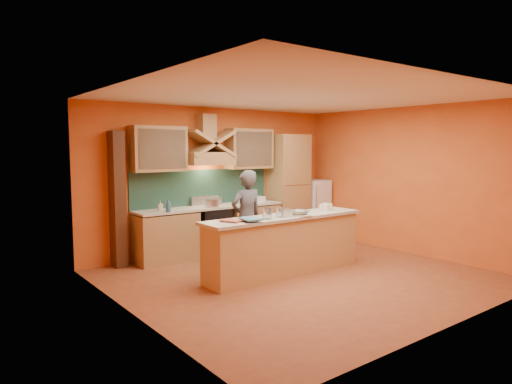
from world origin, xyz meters
TOP-DOWN VIEW (x-y plane):
  - floor at (0.00, 0.00)m, footprint 5.50×5.00m
  - ceiling at (0.00, 0.00)m, footprint 5.50×5.00m
  - wall_back at (0.00, 2.50)m, footprint 5.50×0.02m
  - wall_front at (0.00, -2.50)m, footprint 5.50×0.02m
  - wall_left at (-2.75, 0.00)m, footprint 0.02×5.00m
  - wall_right at (2.75, 0.00)m, footprint 0.02×5.00m
  - base_cabinet_left at (-1.25, 2.20)m, footprint 1.10×0.60m
  - base_cabinet_right at (0.65, 2.20)m, footprint 1.10×0.60m
  - counter_top at (-0.30, 2.20)m, footprint 3.00×0.62m
  - stove at (-0.30, 2.20)m, footprint 0.60×0.58m
  - backsplash at (-0.30, 2.48)m, footprint 3.00×0.03m
  - range_hood at (-0.30, 2.25)m, footprint 0.92×0.50m
  - hood_chimney at (-0.30, 2.35)m, footprint 0.30×0.30m
  - upper_cabinet_left at (-1.30, 2.33)m, footprint 1.00×0.35m
  - upper_cabinet_right at (0.70, 2.33)m, footprint 1.00×0.35m
  - pantry_column at (1.65, 2.20)m, footprint 0.80×0.60m
  - fridge at (2.40, 2.20)m, footprint 0.58×0.60m
  - trim_column_left at (-2.05, 2.35)m, footprint 0.20×0.30m
  - island_body at (-0.10, 0.30)m, footprint 2.80×0.55m
  - island_top at (-0.10, 0.30)m, footprint 2.90×0.62m
  - person at (-0.26, 1.11)m, footprint 0.61×0.41m
  - pot_large at (-0.34, 2.07)m, footprint 0.28×0.28m
  - pot_small at (-0.07, 2.35)m, footprint 0.27×0.27m
  - soap_bottle_a at (-1.33, 2.22)m, footprint 0.09×0.09m
  - soap_bottle_b at (-1.31, 1.94)m, footprint 0.09×0.09m
  - bowl_back at (0.44, 2.19)m, footprint 0.31×0.31m
  - dish_rack at (0.82, 2.22)m, footprint 0.35×0.30m
  - book_lower at (-1.21, 0.27)m, footprint 0.32×0.36m
  - book_upper at (-1.01, 0.18)m, footprint 0.31×0.39m
  - jar_large at (-0.53, 0.21)m, footprint 0.18×0.18m
  - jar_small at (-0.25, 0.24)m, footprint 0.14×0.14m
  - kitchen_scale at (-0.17, 0.16)m, footprint 0.16×0.16m
  - mixing_bowl at (0.10, 0.18)m, footprint 0.35×0.35m
  - cloth at (0.07, 0.08)m, footprint 0.26×0.21m
  - grocery_bag_a at (0.85, 0.31)m, footprint 0.21×0.19m
  - grocery_bag_b at (0.85, 0.32)m, footprint 0.21×0.19m

SIDE VIEW (x-z plane):
  - floor at x=0.00m, z-range -0.01..0.01m
  - base_cabinet_left at x=-1.25m, z-range 0.00..0.86m
  - base_cabinet_right at x=0.65m, z-range 0.00..0.86m
  - island_body at x=-0.10m, z-range 0.00..0.88m
  - stove at x=-0.30m, z-range 0.00..0.90m
  - fridge at x=2.40m, z-range 0.00..1.30m
  - person at x=-0.26m, z-range 0.00..1.64m
  - counter_top at x=-0.30m, z-range 0.88..0.92m
  - island_top at x=-0.10m, z-range 0.90..0.95m
  - cloth at x=0.07m, z-range 0.94..0.96m
  - bowl_back at x=0.44m, z-range 0.92..1.00m
  - book_lower at x=-1.21m, z-range 0.94..0.97m
  - pot_small at x=-0.07m, z-range 0.90..1.04m
  - dish_rack at x=0.82m, z-range 0.92..1.03m
  - pot_large at x=-0.34m, z-range 0.90..1.05m
  - book_upper at x=-1.01m, z-range 0.97..0.99m
  - mixing_bowl at x=0.10m, z-range 0.95..1.02m
  - grocery_bag_b at x=0.85m, z-range 0.94..1.05m
  - kitchen_scale at x=-0.17m, z-range 0.94..1.05m
  - grocery_bag_a at x=0.85m, z-range 0.94..1.06m
  - soap_bottle_a at x=-1.33m, z-range 0.92..1.09m
  - jar_small at x=-0.25m, z-range 0.94..1.09m
  - jar_large at x=-0.53m, z-range 0.94..1.11m
  - soap_bottle_b at x=-1.31m, z-range 0.92..1.16m
  - pantry_column at x=1.65m, z-range 0.00..2.30m
  - trim_column_left at x=-2.05m, z-range 0.00..2.30m
  - backsplash at x=-0.30m, z-range 0.90..1.60m
  - wall_back at x=0.00m, z-range 0.00..2.80m
  - wall_front at x=0.00m, z-range 0.00..2.80m
  - wall_left at x=-2.75m, z-range 0.00..2.80m
  - wall_right at x=2.75m, z-range 0.00..2.80m
  - range_hood at x=-0.30m, z-range 1.70..1.94m
  - upper_cabinet_left at x=-1.30m, z-range 1.60..2.40m
  - upper_cabinet_right at x=0.70m, z-range 1.60..2.40m
  - hood_chimney at x=-0.30m, z-range 2.15..2.65m
  - ceiling at x=0.00m, z-range 2.79..2.80m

